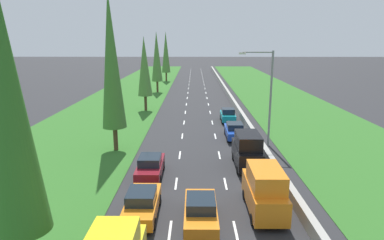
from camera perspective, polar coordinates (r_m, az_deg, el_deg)
ground_plane at (r=61.59m, az=0.86°, el=4.27°), size 300.00×300.00×0.00m
grass_verge_left at (r=62.78m, az=-10.79°, el=4.23°), size 14.00×140.00×0.04m
grass_verge_right at (r=63.34m, az=13.99°, el=4.14°), size 14.00×140.00×0.04m
median_barrier at (r=61.82m, az=6.17°, el=4.63°), size 0.44×120.00×0.85m
lane_markings at (r=61.59m, az=0.86°, el=4.27°), size 3.64×116.00×0.01m
orange_van_right_lane at (r=20.17m, az=12.34°, el=-11.67°), size 1.96×4.90×2.82m
black_van_right_lane at (r=26.78m, az=9.47°, el=-5.14°), size 1.96×4.90×2.82m
blue_sedan_right_lane at (r=34.56m, az=7.31°, el=-1.81°), size 1.82×4.50×1.64m
teal_hatchback_right_lane at (r=41.49m, az=6.18°, el=0.84°), size 1.74×3.90×1.72m
orange_sedan_left_lane at (r=19.74m, az=-8.58°, el=-13.99°), size 1.82×4.50×1.64m
orange_sedan_centre_lane at (r=18.79m, az=1.51°, el=-15.34°), size 1.82×4.50×1.64m
maroon_sedan_left_lane at (r=24.99m, az=-7.18°, el=-7.87°), size 1.82×4.50×1.64m
poplar_tree_nearest at (r=14.46m, az=-28.57°, el=0.84°), size 2.10×2.10×12.13m
poplar_tree_second at (r=30.09m, az=-13.71°, el=9.76°), size 2.15×2.15×14.11m
poplar_tree_third at (r=47.66m, az=-8.18°, el=9.07°), size 2.06×2.06×10.52m
poplar_tree_fourth at (r=64.89m, az=-6.09°, el=10.76°), size 2.09×2.09×11.62m
poplar_tree_fifth at (r=82.99m, az=-4.51°, el=11.52°), size 2.10×2.10×12.04m
street_light_mast at (r=31.84m, az=12.81°, el=4.78°), size 3.20×0.28×9.00m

